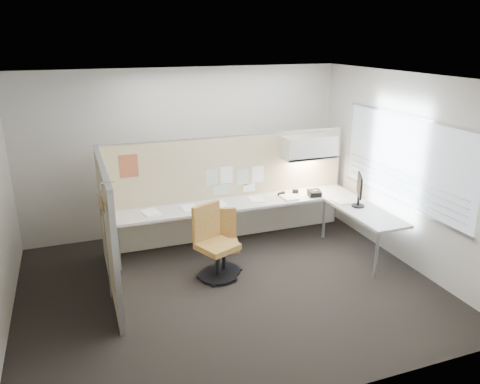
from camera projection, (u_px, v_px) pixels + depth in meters
name	position (u px, v px, depth m)	size (l,w,h in m)	color
floor	(229.00, 287.00, 6.43)	(5.50, 4.50, 0.01)	black
ceiling	(227.00, 78.00, 5.53)	(5.50, 4.50, 0.01)	white
wall_back	(186.00, 151.00, 7.99)	(5.50, 0.02, 2.80)	beige
wall_front	(313.00, 269.00, 3.98)	(5.50, 0.02, 2.80)	beige
wall_right	(405.00, 170.00, 6.88)	(0.02, 4.50, 2.80)	beige
window_pane	(405.00, 161.00, 6.82)	(0.01, 2.80, 1.30)	#9BAAB4
partition_back	(229.00, 188.00, 7.75)	(4.10, 0.06, 1.75)	beige
partition_left	(108.00, 230.00, 6.11)	(0.06, 2.20, 1.75)	beige
desk	(261.00, 210.00, 7.54)	(4.00, 2.07, 0.73)	beige
overhead_bin	(309.00, 147.00, 7.80)	(0.90, 0.36, 0.38)	beige
task_light_strip	(308.00, 159.00, 7.87)	(0.60, 0.06, 0.02)	#FFEABF
pinned_papers	(234.00, 179.00, 7.70)	(1.01, 0.00, 0.47)	#8CBF8C
poster	(129.00, 166.00, 7.03)	(0.28, 0.00, 0.35)	#F1591E
chair_left	(223.00, 244.00, 6.76)	(0.51, 0.52, 0.91)	black
chair_right	(214.00, 245.00, 6.58)	(0.64, 0.66, 1.04)	black
monitor	(359.00, 189.00, 7.25)	(0.26, 0.44, 0.51)	black
phone	(314.00, 193.00, 7.80)	(0.23, 0.22, 0.12)	black
stapler	(281.00, 194.00, 7.86)	(0.14, 0.04, 0.05)	black
tape_dispenser	(295.00, 191.00, 7.97)	(0.10, 0.06, 0.06)	black
coat_hook	(103.00, 214.00, 5.16)	(0.18, 0.46, 1.38)	silver
paper_stack_0	(151.00, 213.00, 7.06)	(0.23, 0.30, 0.03)	white
paper_stack_1	(190.00, 208.00, 7.25)	(0.23, 0.30, 0.02)	white
paper_stack_2	(218.00, 205.00, 7.34)	(0.23, 0.30, 0.04)	white
paper_stack_3	(256.00, 199.00, 7.66)	(0.23, 0.30, 0.01)	white
paper_stack_4	(289.00, 198.00, 7.71)	(0.23, 0.30, 0.03)	white
paper_stack_5	(341.00, 201.00, 7.56)	(0.23, 0.30, 0.02)	white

